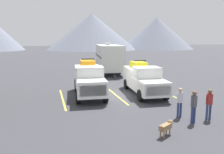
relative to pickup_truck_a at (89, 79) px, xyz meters
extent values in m
plane|color=#38383D|center=(1.92, -0.27, -1.24)|extent=(240.00, 240.00, 0.00)
cube|color=white|center=(-0.02, -0.21, -0.27)|extent=(2.46, 5.50, 0.98)
cube|color=white|center=(-0.21, -2.12, 0.26)|extent=(2.00, 1.67, 0.08)
cube|color=white|center=(-0.07, -0.68, 0.61)|extent=(1.95, 1.56, 0.79)
cube|color=slate|center=(-0.12, -1.24, 0.65)|extent=(1.72, 0.39, 0.58)
cube|color=white|center=(0.12, 1.23, 0.50)|extent=(2.14, 2.63, 0.57)
cube|color=silver|center=(-0.28, -2.83, -0.22)|extent=(1.65, 0.22, 0.69)
cylinder|color=black|center=(0.69, -2.10, -0.77)|extent=(0.37, 0.97, 0.95)
cylinder|color=black|center=(-1.09, -1.92, -0.77)|extent=(0.37, 0.97, 0.95)
cylinder|color=black|center=(1.05, 1.51, -0.77)|extent=(0.37, 0.97, 0.95)
cylinder|color=black|center=(-0.73, 1.69, -0.77)|extent=(0.37, 0.97, 0.95)
cube|color=orange|center=(0.12, 1.23, 1.02)|extent=(1.22, 1.67, 0.45)
cylinder|color=black|center=(0.50, 0.65, 1.01)|extent=(0.22, 0.46, 0.44)
cylinder|color=black|center=(-0.37, 0.73, 1.01)|extent=(0.22, 0.46, 0.44)
cylinder|color=black|center=(0.61, 1.72, 1.01)|extent=(0.22, 0.46, 0.44)
cylinder|color=black|center=(-0.26, 1.81, 1.01)|extent=(0.22, 0.46, 0.44)
cube|color=black|center=(0.08, 0.79, 1.39)|extent=(0.97, 0.18, 0.08)
cube|color=white|center=(4.09, -0.73, -0.39)|extent=(2.49, 5.81, 0.89)
cube|color=white|center=(3.89, -2.76, 0.09)|extent=(2.01, 1.76, 0.08)
cube|color=white|center=(4.04, -1.24, 0.47)|extent=(1.96, 1.64, 0.84)
cube|color=slate|center=(3.98, -1.82, 0.51)|extent=(1.72, 0.40, 0.62)
cube|color=white|center=(4.24, 0.79, 0.33)|extent=(2.15, 2.77, 0.55)
cube|color=silver|center=(3.82, -3.51, -0.35)|extent=(1.65, 0.22, 0.62)
cylinder|color=black|center=(4.79, -2.73, -0.83)|extent=(0.36, 0.83, 0.81)
cylinder|color=black|center=(3.01, -2.56, -0.83)|extent=(0.36, 0.83, 0.81)
cylinder|color=black|center=(5.17, 1.09, -0.83)|extent=(0.36, 0.83, 0.81)
cylinder|color=black|center=(3.39, 1.27, -0.83)|extent=(0.36, 0.83, 0.81)
cube|color=yellow|center=(4.24, 0.79, 0.83)|extent=(1.23, 1.76, 0.45)
cylinder|color=black|center=(4.62, 0.17, 0.82)|extent=(0.22, 0.46, 0.44)
cylinder|color=black|center=(3.75, 0.26, 0.82)|extent=(0.22, 0.46, 0.44)
cylinder|color=black|center=(4.73, 1.31, 0.82)|extent=(0.22, 0.46, 0.44)
cylinder|color=black|center=(3.86, 1.40, 0.82)|extent=(0.22, 0.46, 0.44)
cube|color=black|center=(4.20, 0.32, 1.20)|extent=(0.97, 0.18, 0.08)
cube|color=gold|center=(-1.98, -0.46, -1.23)|extent=(0.12, 5.50, 0.01)
cube|color=gold|center=(1.92, -0.46, -1.23)|extent=(0.12, 5.50, 0.01)
cube|color=gold|center=(5.83, -0.46, -1.23)|extent=(0.12, 5.50, 0.01)
cube|color=silver|center=(4.36, 10.11, 0.72)|extent=(3.49, 7.50, 2.86)
cube|color=#595960|center=(3.07, 10.28, 0.87)|extent=(0.92, 6.88, 0.24)
cube|color=silver|center=(4.50, 11.19, 2.31)|extent=(0.69, 0.77, 0.30)
cube|color=#333333|center=(3.81, 5.94, -0.92)|extent=(0.28, 1.21, 0.12)
cylinder|color=black|center=(5.42, 9.10, -0.86)|extent=(0.32, 0.78, 0.76)
cylinder|color=black|center=(3.07, 9.41, -0.86)|extent=(0.32, 0.78, 0.76)
cylinder|color=black|center=(5.65, 10.82, -0.86)|extent=(0.32, 0.78, 0.76)
cylinder|color=black|center=(3.30, 11.13, -0.86)|extent=(0.32, 0.78, 0.76)
cylinder|color=navy|center=(5.10, -6.71, -0.83)|extent=(0.12, 0.12, 0.81)
cylinder|color=navy|center=(4.94, -6.67, -0.83)|extent=(0.12, 0.12, 0.81)
cube|color=maroon|center=(5.02, -6.69, -0.13)|extent=(0.28, 0.24, 0.58)
sphere|color=brown|center=(5.02, -6.69, 0.26)|extent=(0.22, 0.22, 0.22)
cylinder|color=maroon|center=(5.15, -6.73, -0.16)|extent=(0.10, 0.10, 0.52)
cylinder|color=maroon|center=(4.89, -6.66, -0.16)|extent=(0.10, 0.10, 0.52)
cylinder|color=navy|center=(3.84, -5.96, -0.83)|extent=(0.12, 0.12, 0.81)
cylinder|color=navy|center=(3.68, -5.96, -0.83)|extent=(0.12, 0.12, 0.81)
cube|color=silver|center=(3.76, -5.96, -0.14)|extent=(0.24, 0.19, 0.58)
sphere|color=tan|center=(3.76, -5.96, 0.26)|extent=(0.22, 0.22, 0.22)
cylinder|color=silver|center=(3.89, -5.96, -0.17)|extent=(0.09, 0.09, 0.52)
cylinder|color=silver|center=(3.63, -5.96, -0.17)|extent=(0.09, 0.09, 0.52)
cylinder|color=navy|center=(3.88, -6.89, -0.82)|extent=(0.12, 0.12, 0.83)
cylinder|color=navy|center=(4.04, -6.85, -0.82)|extent=(0.12, 0.12, 0.83)
cube|color=#4C4C51|center=(3.96, -6.87, -0.11)|extent=(0.28, 0.24, 0.59)
sphere|color=brown|center=(3.96, -6.87, 0.29)|extent=(0.22, 0.22, 0.22)
cylinder|color=#4C4C51|center=(3.83, -6.90, -0.14)|extent=(0.10, 0.10, 0.53)
cylinder|color=#4C4C51|center=(4.09, -6.84, -0.14)|extent=(0.10, 0.10, 0.53)
cube|color=olive|center=(1.84, -7.85, -0.82)|extent=(0.72, 0.56, 0.23)
sphere|color=olive|center=(2.17, -7.67, -0.73)|extent=(0.25, 0.25, 0.25)
cylinder|color=olive|center=(1.51, -8.04, -0.77)|extent=(0.16, 0.11, 0.20)
cylinder|color=olive|center=(2.01, -7.66, -1.09)|extent=(0.06, 0.06, 0.30)
cylinder|color=olive|center=(2.09, -7.81, -1.09)|extent=(0.06, 0.06, 0.30)
cylinder|color=olive|center=(1.59, -7.90, -1.09)|extent=(0.06, 0.06, 0.30)
cylinder|color=olive|center=(1.67, -8.05, -1.09)|extent=(0.06, 0.06, 0.30)
cone|color=slate|center=(14.51, 70.33, 5.61)|extent=(34.53, 34.53, 13.69)
cone|color=slate|center=(40.87, 68.03, 5.16)|extent=(29.41, 29.41, 12.80)
camera|label=1|loc=(-2.92, -15.87, 2.92)|focal=35.62mm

